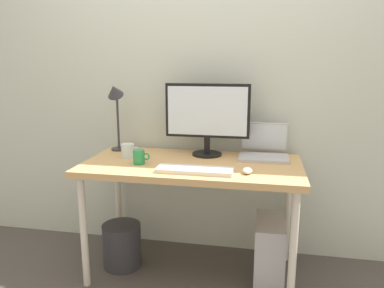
{
  "coord_description": "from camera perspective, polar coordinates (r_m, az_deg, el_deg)",
  "views": [
    {
      "loc": [
        0.43,
        -2.23,
        1.38
      ],
      "look_at": [
        0.0,
        0.0,
        0.88
      ],
      "focal_mm": 34.91,
      "sensor_mm": 36.0,
      "label": 1
    }
  ],
  "objects": [
    {
      "name": "desk_lamp",
      "position": [
        2.65,
        -11.63,
        6.38
      ],
      "size": [
        0.11,
        0.16,
        0.49
      ],
      "color": "#333338",
      "rests_on": "desk"
    },
    {
      "name": "desk",
      "position": [
        2.37,
        0.0,
        -4.47
      ],
      "size": [
        1.36,
        0.68,
        0.76
      ],
      "color": "tan",
      "rests_on": "ground_plane"
    },
    {
      "name": "keyboard",
      "position": [
        2.15,
        0.4,
        -4.0
      ],
      "size": [
        0.44,
        0.14,
        0.02
      ],
      "primitive_type": "cube",
      "color": "silver",
      "rests_on": "desk"
    },
    {
      "name": "ground_plane",
      "position": [
        2.66,
        0.0,
        -18.83
      ],
      "size": [
        6.0,
        6.0,
        0.0
      ],
      "primitive_type": "plane",
      "color": "#4C4742"
    },
    {
      "name": "laptop",
      "position": [
        2.52,
        10.92,
        -0.71
      ],
      "size": [
        0.32,
        0.28,
        0.22
      ],
      "color": "#B2B2B7",
      "rests_on": "desk"
    },
    {
      "name": "wastebasket",
      "position": [
        2.69,
        -10.64,
        -14.95
      ],
      "size": [
        0.26,
        0.26,
        0.3
      ],
      "primitive_type": "cylinder",
      "color": "#333338",
      "rests_on": "ground_plane"
    },
    {
      "name": "back_wall",
      "position": [
        2.66,
        1.67,
        10.76
      ],
      "size": [
        4.4,
        0.04,
        2.6
      ],
      "primitive_type": "cube",
      "color": "silver",
      "rests_on": "ground_plane"
    },
    {
      "name": "monitor",
      "position": [
        2.49,
        2.35,
        4.45
      ],
      "size": [
        0.56,
        0.2,
        0.48
      ],
      "color": "black",
      "rests_on": "desk"
    },
    {
      "name": "glass_cup",
      "position": [
        2.5,
        -9.76,
        -1.01
      ],
      "size": [
        0.12,
        0.09,
        0.09
      ],
      "color": "silver",
      "rests_on": "desk"
    },
    {
      "name": "coffee_mug",
      "position": [
        2.34,
        -8.08,
        -1.96
      ],
      "size": [
        0.11,
        0.07,
        0.09
      ],
      "color": "#268C4C",
      "rests_on": "desk"
    },
    {
      "name": "mouse",
      "position": [
        2.15,
        8.47,
        -4.03
      ],
      "size": [
        0.06,
        0.09,
        0.03
      ],
      "primitive_type": "ellipsoid",
      "color": "silver",
      "rests_on": "desk"
    },
    {
      "name": "computer_tower",
      "position": [
        2.49,
        11.72,
        -15.85
      ],
      "size": [
        0.18,
        0.36,
        0.42
      ],
      "primitive_type": "cube",
      "color": "#B2B2B7",
      "rests_on": "ground_plane"
    }
  ]
}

